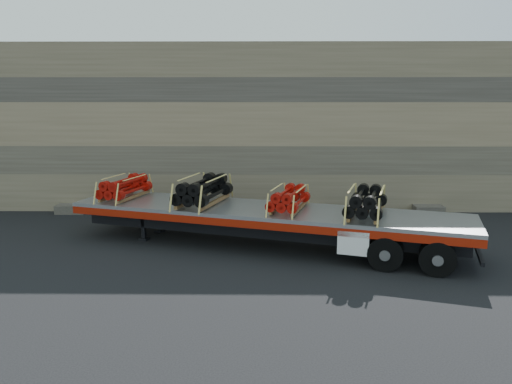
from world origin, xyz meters
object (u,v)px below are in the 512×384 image
bundle_front (125,188)px  bundle_rear (366,203)px  bundle_midfront (203,191)px  trailer (265,228)px  bundle_midrear (289,199)px

bundle_front → bundle_rear: (8.04, -2.50, 0.03)m
bundle_front → bundle_midfront: size_ratio=0.85×
trailer → bundle_midrear: 1.27m
bundle_front → bundle_midfront: bearing=-0.0°
trailer → bundle_midfront: 2.44m
trailer → bundle_rear: (3.06, -0.95, 1.04)m
bundle_midfront → bundle_rear: (5.15, -1.60, -0.04)m
bundle_midfront → bundle_rear: size_ratio=1.10×
trailer → bundle_midrear: (0.75, -0.23, 1.00)m
bundle_front → bundle_rear: bundle_rear is taller
bundle_midfront → bundle_rear: bundle_midfront is taller
bundle_front → bundle_rear: size_ratio=0.93×
bundle_rear → bundle_midfront: bearing=-180.0°
bundle_front → bundle_midfront: 3.03m
trailer → bundle_rear: 3.37m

